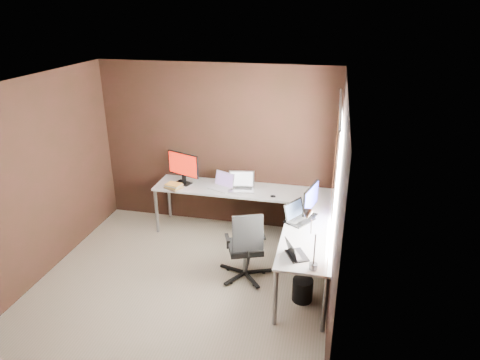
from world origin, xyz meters
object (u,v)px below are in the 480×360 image
(laptop_black_small, at_px, (295,253))
(book_stack, at_px, (174,186))
(monitor_left, at_px, (183,166))
(laptop_black_big, at_px, (297,216))
(laptop_silver, at_px, (241,185))
(wastebasket, at_px, (302,290))
(laptop_white, at_px, (222,185))
(office_chair, at_px, (245,258))
(desk_lamp, at_px, (309,231))
(drawer_pedestal, at_px, (305,233))
(monitor_right, at_px, (311,199))

(laptop_black_small, distance_m, book_stack, 2.42)
(monitor_left, bearing_deg, laptop_black_big, -3.32)
(laptop_silver, relative_size, wastebasket, 1.49)
(laptop_black_big, xyz_separation_m, book_stack, (-1.88, 0.60, -0.02))
(laptop_white, height_order, laptop_silver, laptop_silver)
(office_chair, xyz_separation_m, wastebasket, (0.75, -0.31, -0.14))
(monitor_left, xyz_separation_m, wastebasket, (1.95, -1.45, -0.86))
(monitor_left, relative_size, laptop_black_big, 1.22)
(desk_lamp, height_order, office_chair, desk_lamp)
(drawer_pedestal, xyz_separation_m, laptop_black_big, (-0.08, -0.45, 0.48))
(book_stack, bearing_deg, laptop_black_big, -17.82)
(laptop_silver, bearing_deg, laptop_white, 176.83)
(laptop_white, relative_size, desk_lamp, 0.65)
(desk_lamp, bearing_deg, laptop_black_big, 79.29)
(desk_lamp, bearing_deg, drawer_pedestal, 72.56)
(laptop_white, bearing_deg, monitor_right, -2.35)
(desk_lamp, bearing_deg, monitor_right, 70.59)
(laptop_silver, bearing_deg, laptop_black_small, -69.63)
(laptop_white, relative_size, laptop_black_big, 0.94)
(monitor_left, xyz_separation_m, book_stack, (-0.08, -0.22, -0.23))
(office_chair, bearing_deg, laptop_white, 96.50)
(drawer_pedestal, height_order, book_stack, book_stack)
(laptop_silver, bearing_deg, drawer_pedestal, -29.39)
(laptop_silver, xyz_separation_m, office_chair, (0.30, -1.12, -0.50))
(laptop_silver, distance_m, laptop_black_small, 1.91)
(drawer_pedestal, distance_m, monitor_right, 0.75)
(laptop_black_small, xyz_separation_m, desk_lamp, (0.14, -0.13, 0.36))
(laptop_black_big, bearing_deg, office_chair, 149.58)
(book_stack, xyz_separation_m, office_chair, (1.28, -0.92, -0.49))
(laptop_white, xyz_separation_m, laptop_black_small, (1.23, -1.63, -0.01))
(monitor_left, distance_m, desk_lamp, 2.70)
(drawer_pedestal, distance_m, laptop_white, 1.39)
(monitor_left, relative_size, laptop_white, 1.29)
(monitor_right, relative_size, laptop_white, 1.23)
(drawer_pedestal, bearing_deg, book_stack, 175.63)
(drawer_pedestal, distance_m, desk_lamp, 1.66)
(laptop_silver, height_order, book_stack, laptop_silver)
(drawer_pedestal, relative_size, monitor_left, 1.13)
(desk_lamp, distance_m, wastebasket, 1.05)
(laptop_white, relative_size, office_chair, 0.43)
(book_stack, height_order, office_chair, office_chair)
(laptop_white, relative_size, laptop_black_small, 1.25)
(monitor_right, relative_size, laptop_black_small, 1.54)
(office_chair, relative_size, wastebasket, 3.41)
(monitor_right, xyz_separation_m, laptop_black_small, (-0.09, -0.99, -0.20))
(desk_lamp, bearing_deg, monitor_left, 115.78)
(monitor_left, xyz_separation_m, office_chair, (1.20, -1.14, -0.72))
(office_chair, bearing_deg, monitor_left, 114.89)
(laptop_black_big, height_order, office_chair, laptop_black_big)
(monitor_left, height_order, monitor_right, monitor_left)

